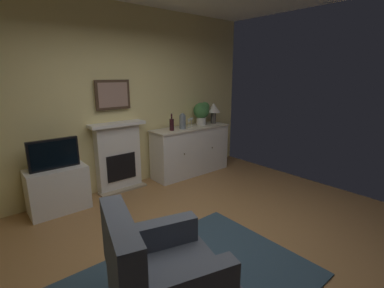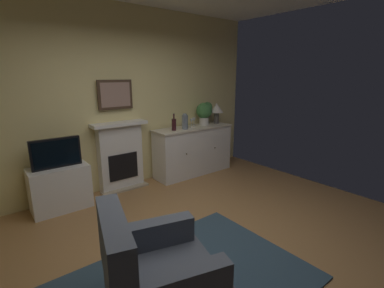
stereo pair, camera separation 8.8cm
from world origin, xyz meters
name	(u,v)px [view 2 (the right image)]	position (x,y,z in m)	size (l,w,h in m)	color
ground_plane	(204,250)	(0.00, 0.00, -0.05)	(5.46, 4.43, 0.10)	#9E7042
wall_rear	(115,100)	(0.00, 2.18, 1.43)	(5.46, 0.06, 2.87)	#EAD68C
fireplace_unit	(121,156)	(-0.02, 2.06, 0.55)	(0.87, 0.30, 1.10)	white
framed_picture	(115,95)	(-0.02, 2.10, 1.52)	(0.55, 0.04, 0.45)	#473323
sideboard_cabinet	(193,150)	(1.34, 1.88, 0.45)	(1.55, 0.49, 0.89)	white
table_lamp	(216,109)	(1.92, 1.88, 1.17)	(0.26, 0.26, 0.40)	#4C4742
wine_bottle	(174,124)	(0.89, 1.84, 0.99)	(0.08, 0.08, 0.29)	#331419
wine_glass_left	(191,121)	(1.27, 1.84, 1.01)	(0.07, 0.07, 0.16)	silver
wine_glass_center	(194,120)	(1.38, 1.90, 1.01)	(0.07, 0.07, 0.16)	silver
vase_decorative	(185,121)	(1.11, 1.83, 1.03)	(0.11, 0.11, 0.28)	slate
tv_cabinet	(60,188)	(-0.99, 1.89, 0.31)	(0.75, 0.42, 0.61)	white
tv_set	(56,153)	(-0.99, 1.87, 0.81)	(0.62, 0.07, 0.40)	black
potted_plant_small	(205,111)	(1.65, 1.92, 1.14)	(0.30, 0.30, 0.43)	beige
armchair	(155,277)	(-0.90, -0.48, 0.38)	(0.98, 0.95, 0.92)	#474C56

